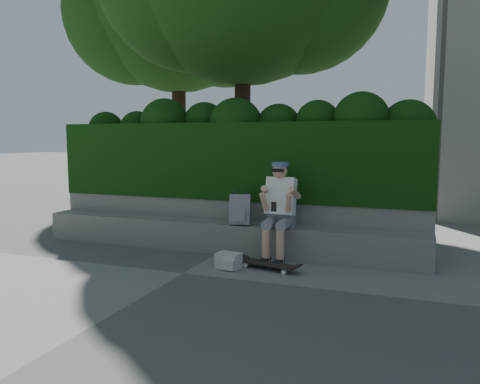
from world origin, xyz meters
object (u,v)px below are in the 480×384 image
at_px(skateboard, 268,264).
at_px(backpack_plaid, 240,210).
at_px(person, 280,207).
at_px(backpack_ground, 229,260).

bearing_deg(skateboard, backpack_plaid, 148.74).
relative_size(person, backpack_plaid, 3.12).
bearing_deg(person, backpack_plaid, 172.50).
distance_m(skateboard, backpack_ground, 0.52).
distance_m(person, backpack_ground, 1.04).
bearing_deg(backpack_plaid, person, -20.20).
bearing_deg(skateboard, person, 102.46).
xyz_separation_m(skateboard, backpack_ground, (-0.51, -0.11, 0.03)).
relative_size(skateboard, backpack_ground, 2.74).
height_order(person, skateboard, person).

